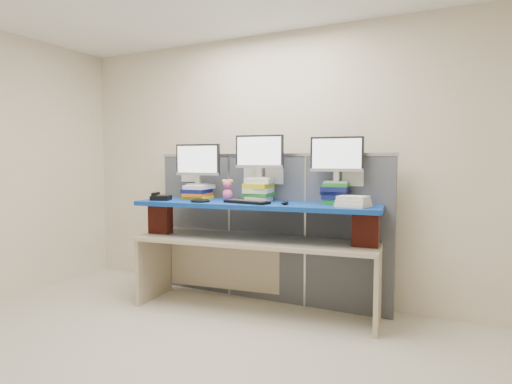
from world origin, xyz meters
The scene contains 18 objects.
room centered at (0.00, 0.00, 1.40)m, with size 5.00×4.00×2.80m.
cubicle_partition centered at (0.00, 1.78, 0.77)m, with size 2.60×0.06×1.53m.
desk centered at (0.05, 1.44, 0.57)m, with size 2.39×0.95×0.71m.
brick_pier_left centered at (-0.97, 1.27, 0.86)m, with size 0.22×0.12×0.31m, color maroon.
brick_pier_right centered at (1.08, 1.51, 0.86)m, with size 0.22×0.12×0.31m, color maroon.
blue_board centered at (0.05, 1.44, 1.04)m, with size 2.35×0.59×0.04m, color navy.
book_stack_left centered at (-0.64, 1.48, 1.13)m, with size 0.28×0.32×0.15m.
book_stack_center centered at (0.02, 1.55, 1.17)m, with size 0.30×0.33×0.23m.
book_stack_right centered at (0.77, 1.65, 1.16)m, with size 0.28×0.34×0.20m.
monitor_left centered at (-0.64, 1.48, 1.44)m, with size 0.49×0.16×0.42m.
monitor_center centered at (0.03, 1.56, 1.52)m, with size 0.49×0.16×0.42m.
monitor_right centered at (0.77, 1.64, 1.50)m, with size 0.49×0.16×0.42m.
keyboard centered at (0.01, 1.32, 1.07)m, with size 0.46×0.21×0.03m.
mouse centered at (0.38, 1.36, 1.07)m, with size 0.06×0.11×0.03m, color black.
desk_phone centered at (-0.93, 1.22, 1.09)m, with size 0.23×0.22×0.08m.
headset centered at (-0.46, 1.24, 1.07)m, with size 0.19×0.19×0.02m, color black.
plush_toy centered at (-0.30, 1.50, 1.17)m, with size 0.13×0.09×0.21m.
binder_stack centered at (0.97, 1.47, 1.10)m, with size 0.29×0.25×0.09m.
Camera 1 is at (1.86, -2.21, 1.46)m, focal length 30.00 mm.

